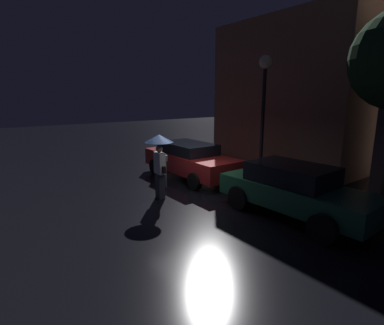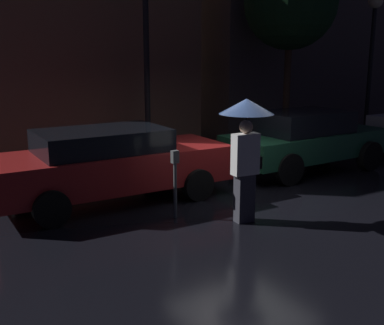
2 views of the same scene
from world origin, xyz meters
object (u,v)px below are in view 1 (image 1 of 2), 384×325
at_px(parked_car_red, 190,159).
at_px(parked_car_green, 294,190).
at_px(pedestrian_with_umbrella, 159,152).
at_px(street_lamp_near, 264,88).
at_px(parking_meter, 166,168).

distance_m(parked_car_red, parked_car_green, 5.05).
xyz_separation_m(parked_car_green, pedestrian_with_umbrella, (-3.54, -2.19, 0.78)).
height_order(parked_car_red, street_lamp_near, street_lamp_near).
bearing_deg(pedestrian_with_umbrella, parked_car_red, 127.25).
relative_size(parked_car_red, street_lamp_near, 0.96).
xyz_separation_m(parked_car_red, street_lamp_near, (1.88, 2.16, 2.86)).
distance_m(parked_car_red, pedestrian_with_umbrella, 2.88).
xyz_separation_m(parked_car_green, street_lamp_near, (-3.17, 2.28, 2.84)).
height_order(parked_car_green, street_lamp_near, street_lamp_near).
bearing_deg(street_lamp_near, parked_car_green, -35.73).
bearing_deg(parked_car_green, parked_car_red, 176.77).
relative_size(parked_car_red, parking_meter, 3.84).
xyz_separation_m(parked_car_red, parked_car_green, (5.05, -0.12, 0.02)).
relative_size(parked_car_green, pedestrian_with_umbrella, 2.04).
bearing_deg(parked_car_green, parking_meter, -164.40).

